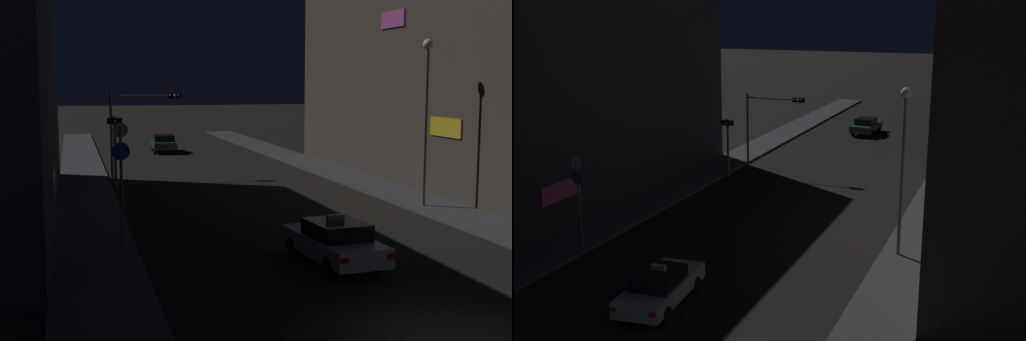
% 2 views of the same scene
% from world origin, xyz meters
% --- Properties ---
extents(sidewalk_left, '(2.74, 64.98, 0.15)m').
position_xyz_m(sidewalk_left, '(-7.64, 30.49, 0.08)').
color(sidewalk_left, '#424247').
rests_on(sidewalk_left, ground_plane).
extents(sidewalk_right, '(2.74, 64.98, 0.15)m').
position_xyz_m(sidewalk_right, '(7.64, 30.49, 0.08)').
color(sidewalk_right, '#424247').
rests_on(sidewalk_right, ground_plane).
extents(building_facade_right, '(8.52, 29.85, 19.82)m').
position_xyz_m(building_facade_right, '(13.24, 22.56, 9.91)').
color(building_facade_right, '#473D33').
rests_on(building_facade_right, ground_plane).
extents(taxi, '(2.20, 4.60, 1.62)m').
position_xyz_m(taxi, '(-0.38, 6.97, 0.74)').
color(taxi, '#B7B7BC').
rests_on(taxi, ground_plane).
extents(far_car, '(2.02, 4.53, 1.42)m').
position_xyz_m(far_car, '(-1.06, 43.23, 0.73)').
color(far_car, '#1E512D').
rests_on(far_car, ground_plane).
extents(traffic_light_overhead, '(4.21, 0.42, 5.13)m').
position_xyz_m(traffic_light_overhead, '(-4.41, 28.27, 3.73)').
color(traffic_light_overhead, slate).
rests_on(traffic_light_overhead, ground_plane).
extents(traffic_light_left_kerb, '(0.80, 0.42, 3.87)m').
position_xyz_m(traffic_light_left_kerb, '(-6.02, 24.99, 2.77)').
color(traffic_light_left_kerb, slate).
rests_on(traffic_light_left_kerb, ground_plane).
extents(sign_pole_left, '(0.61, 0.10, 4.23)m').
position_xyz_m(sign_pole_left, '(-6.71, 10.58, 2.69)').
color(sign_pole_left, slate).
rests_on(sign_pole_left, sidewalk_left).
extents(street_lamp_near_block, '(0.47, 0.47, 7.46)m').
position_xyz_m(street_lamp_near_block, '(7.04, 14.98, 4.99)').
color(street_lamp_near_block, slate).
rests_on(street_lamp_near_block, sidewalk_right).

